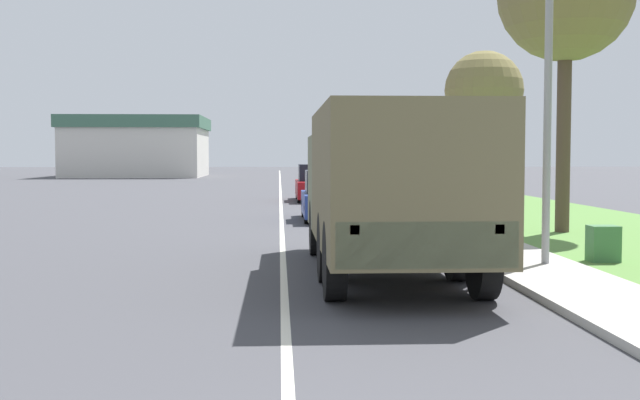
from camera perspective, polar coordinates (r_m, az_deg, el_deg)
ground_plane at (r=43.02m, az=-2.83°, el=0.47°), size 180.00×180.00×0.00m
lane_centre_stripe at (r=43.02m, az=-2.83°, el=0.47°), size 0.12×120.00×0.00m
sidewalk_right at (r=43.26m, az=3.14°, el=0.57°), size 1.80×120.00×0.12m
grass_strip_right at (r=43.94m, az=8.86°, el=0.51°), size 7.00×120.00×0.02m
military_truck at (r=13.89m, az=4.81°, el=1.24°), size 2.46×7.89×2.83m
car_nearest_ahead at (r=25.55m, az=0.70°, el=0.15°), size 1.72×4.09×1.59m
car_second_ahead at (r=36.16m, az=-0.26°, el=1.11°), size 1.81×4.87×1.65m
lamp_post at (r=15.05m, az=15.10°, el=9.91°), size 1.69×0.24×6.20m
tree_far_right at (r=34.71m, az=11.58°, el=7.61°), size 3.30×3.30×6.43m
utility_box at (r=16.48m, az=19.49°, el=-2.94°), size 0.55×0.45×0.70m
building_distant at (r=77.42m, az=-12.81°, el=3.72°), size 12.68×12.15×5.56m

